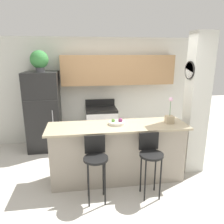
{
  "coord_description": "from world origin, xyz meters",
  "views": [
    {
      "loc": [
        -0.61,
        -3.45,
        2.19
      ],
      "look_at": [
        0.0,
        0.67,
        1.06
      ],
      "focal_mm": 35.0,
      "sensor_mm": 36.0,
      "label": 1
    }
  ],
  "objects_px": {
    "bar_stool_right": "(151,155)",
    "potted_plant_on_fridge": "(39,60)",
    "refrigerator": "(44,111)",
    "orchid_vase": "(170,117)",
    "bar_stool_left": "(96,159)",
    "fruit_bowl": "(117,123)",
    "stove_range": "(101,126)"
  },
  "relations": [
    {
      "from": "refrigerator",
      "to": "stove_range",
      "type": "xyz_separation_m",
      "value": [
        1.32,
        0.05,
        -0.44
      ]
    },
    {
      "from": "stove_range",
      "to": "fruit_bowl",
      "type": "bearing_deg",
      "value": -85.55
    },
    {
      "from": "fruit_bowl",
      "to": "stove_range",
      "type": "bearing_deg",
      "value": 94.45
    },
    {
      "from": "bar_stool_right",
      "to": "orchid_vase",
      "type": "bearing_deg",
      "value": 46.27
    },
    {
      "from": "orchid_vase",
      "to": "fruit_bowl",
      "type": "xyz_separation_m",
      "value": [
        -0.92,
        0.06,
        -0.08
      ]
    },
    {
      "from": "stove_range",
      "to": "fruit_bowl",
      "type": "relative_size",
      "value": 3.9
    },
    {
      "from": "stove_range",
      "to": "potted_plant_on_fridge",
      "type": "relative_size",
      "value": 2.36
    },
    {
      "from": "bar_stool_right",
      "to": "bar_stool_left",
      "type": "bearing_deg",
      "value": 180.0
    },
    {
      "from": "refrigerator",
      "to": "bar_stool_left",
      "type": "height_order",
      "value": "refrigerator"
    },
    {
      "from": "bar_stool_right",
      "to": "fruit_bowl",
      "type": "bearing_deg",
      "value": 126.94
    },
    {
      "from": "stove_range",
      "to": "bar_stool_right",
      "type": "relative_size",
      "value": 1.07
    },
    {
      "from": "bar_stool_right",
      "to": "fruit_bowl",
      "type": "distance_m",
      "value": 0.8
    },
    {
      "from": "bar_stool_left",
      "to": "fruit_bowl",
      "type": "bearing_deg",
      "value": 53.98
    },
    {
      "from": "stove_range",
      "to": "potted_plant_on_fridge",
      "type": "xyz_separation_m",
      "value": [
        -1.32,
        -0.05,
        1.58
      ]
    },
    {
      "from": "bar_stool_right",
      "to": "potted_plant_on_fridge",
      "type": "relative_size",
      "value": 2.21
    },
    {
      "from": "potted_plant_on_fridge",
      "to": "refrigerator",
      "type": "bearing_deg",
      "value": -61.94
    },
    {
      "from": "orchid_vase",
      "to": "refrigerator",
      "type": "bearing_deg",
      "value": 146.69
    },
    {
      "from": "refrigerator",
      "to": "potted_plant_on_fridge",
      "type": "distance_m",
      "value": 1.14
    },
    {
      "from": "refrigerator",
      "to": "orchid_vase",
      "type": "bearing_deg",
      "value": -33.31
    },
    {
      "from": "bar_stool_left",
      "to": "potted_plant_on_fridge",
      "type": "bearing_deg",
      "value": 116.54
    },
    {
      "from": "stove_range",
      "to": "refrigerator",
      "type": "bearing_deg",
      "value": -177.77
    },
    {
      "from": "refrigerator",
      "to": "fruit_bowl",
      "type": "relative_size",
      "value": 6.54
    },
    {
      "from": "bar_stool_left",
      "to": "orchid_vase",
      "type": "relative_size",
      "value": 2.19
    },
    {
      "from": "bar_stool_left",
      "to": "potted_plant_on_fridge",
      "type": "relative_size",
      "value": 2.21
    },
    {
      "from": "potted_plant_on_fridge",
      "to": "bar_stool_left",
      "type": "bearing_deg",
      "value": -63.46
    },
    {
      "from": "stove_range",
      "to": "bar_stool_right",
      "type": "xyz_separation_m",
      "value": [
        0.55,
        -2.11,
        0.21
      ]
    },
    {
      "from": "refrigerator",
      "to": "orchid_vase",
      "type": "relative_size",
      "value": 3.92
    },
    {
      "from": "bar_stool_right",
      "to": "potted_plant_on_fridge",
      "type": "xyz_separation_m",
      "value": [
        -1.87,
        2.06,
        1.36
      ]
    },
    {
      "from": "bar_stool_left",
      "to": "fruit_bowl",
      "type": "xyz_separation_m",
      "value": [
        0.41,
        0.57,
        0.37
      ]
    },
    {
      "from": "refrigerator",
      "to": "stove_range",
      "type": "height_order",
      "value": "refrigerator"
    },
    {
      "from": "bar_stool_left",
      "to": "fruit_bowl",
      "type": "relative_size",
      "value": 3.66
    },
    {
      "from": "refrigerator",
      "to": "potted_plant_on_fridge",
      "type": "xyz_separation_m",
      "value": [
        -0.0,
        0.0,
        1.14
      ]
    }
  ]
}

